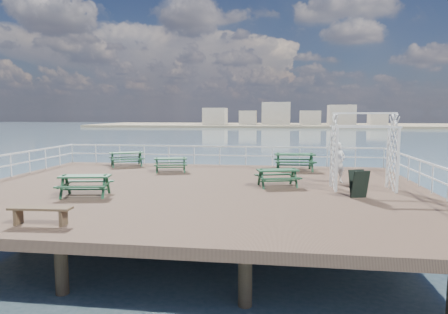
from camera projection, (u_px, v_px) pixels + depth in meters
ground at (194, 191)px, 15.77m from camera, size 18.00×14.00×0.30m
sea_backdrop at (305, 123)px, 146.09m from camera, size 300.00×300.00×9.20m
railing at (204, 158)px, 18.19m from camera, size 17.77×13.76×1.10m
picnic_table_a at (126, 156)px, 21.98m from camera, size 2.26×2.11×0.87m
picnic_table_b at (171, 162)px, 19.84m from camera, size 1.90×1.69×0.79m
picnic_table_c at (295, 158)px, 20.30m from camera, size 2.11×1.74×0.98m
picnic_table_d at (85, 181)px, 14.03m from camera, size 1.93×1.66×0.83m
picnic_table_e at (278, 174)px, 15.84m from camera, size 1.90×1.69×0.78m
flat_bench_far at (40, 212)px, 10.41m from camera, size 1.66×0.49×0.47m
trellis_arbor at (363, 156)px, 15.15m from camera, size 2.41×1.35×2.94m
sandwich_board at (359, 184)px, 13.74m from camera, size 0.71×0.62×0.97m
person at (339, 163)px, 16.63m from camera, size 0.74×0.68×1.70m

